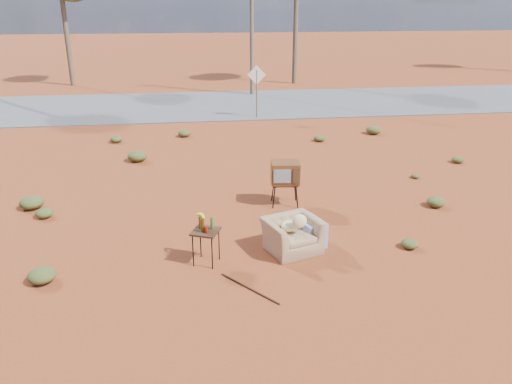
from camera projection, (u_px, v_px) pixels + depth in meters
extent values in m
plane|color=maroon|center=(264.00, 253.00, 9.92)|extent=(140.00, 140.00, 0.00)
cube|color=#565659|center=(217.00, 105.00, 23.77)|extent=(140.00, 7.00, 0.04)
imported|color=#937250|center=(292.00, 230.00, 9.86)|extent=(1.20, 0.97, 0.91)
ellipsoid|color=#EDDE90|center=(289.00, 226.00, 9.86)|extent=(0.33, 0.33, 0.19)
ellipsoid|color=#EDDE90|center=(299.00, 221.00, 9.65)|extent=(0.29, 0.14, 0.29)
cube|color=navy|center=(310.00, 232.00, 10.21)|extent=(0.63, 0.78, 0.53)
cube|color=black|center=(285.00, 183.00, 12.08)|extent=(0.65, 0.52, 0.03)
cylinder|color=black|center=(274.00, 197.00, 11.97)|extent=(0.03, 0.03, 0.55)
cylinder|color=black|center=(297.00, 197.00, 11.99)|extent=(0.03, 0.03, 0.55)
cylinder|color=black|center=(273.00, 191.00, 12.37)|extent=(0.03, 0.03, 0.55)
cylinder|color=black|center=(295.00, 191.00, 12.38)|extent=(0.03, 0.03, 0.55)
cube|color=brown|center=(285.00, 173.00, 11.98)|extent=(0.73, 0.59, 0.52)
cube|color=gray|center=(282.00, 176.00, 11.72)|extent=(0.40, 0.06, 0.33)
cube|color=#472D19|center=(296.00, 176.00, 11.73)|extent=(0.15, 0.04, 0.37)
cube|color=#392715|center=(206.00, 231.00, 9.31)|extent=(0.62, 0.62, 0.04)
cylinder|color=black|center=(193.00, 250.00, 9.31)|extent=(0.02, 0.02, 0.66)
cylinder|color=black|center=(212.00, 253.00, 9.22)|extent=(0.02, 0.02, 0.66)
cylinder|color=black|center=(201.00, 242.00, 9.65)|extent=(0.02, 0.02, 0.66)
cylinder|color=black|center=(219.00, 244.00, 9.56)|extent=(0.02, 0.02, 0.66)
cylinder|color=#432A0B|center=(200.00, 223.00, 9.33)|extent=(0.07, 0.07, 0.25)
cylinder|color=#432A0B|center=(203.00, 226.00, 9.20)|extent=(0.06, 0.06, 0.27)
cylinder|color=#275825|center=(212.00, 223.00, 9.33)|extent=(0.06, 0.06, 0.23)
cylinder|color=red|center=(206.00, 230.00, 9.19)|extent=(0.06, 0.06, 0.12)
cylinder|color=silver|center=(201.00, 223.00, 9.45)|extent=(0.08, 0.08, 0.13)
ellipsoid|color=yellow|center=(201.00, 216.00, 9.39)|extent=(0.15, 0.15, 0.11)
cylinder|color=#452012|center=(249.00, 288.00, 8.67)|extent=(0.90, 1.11, 0.04)
cylinder|color=brown|center=(257.00, 94.00, 20.83)|extent=(0.06, 0.06, 2.00)
cube|color=silver|center=(257.00, 75.00, 20.54)|extent=(0.78, 0.04, 0.78)
cylinder|color=brown|center=(66.00, 32.00, 28.16)|extent=(0.28, 0.28, 6.00)
cylinder|color=brown|center=(296.00, 22.00, 28.69)|extent=(0.28, 0.28, 7.00)
cylinder|color=brown|center=(252.00, 15.00, 24.89)|extent=(0.20, 0.20, 8.00)
ellipsoid|color=#495023|center=(32.00, 202.00, 11.98)|extent=(0.56, 0.56, 0.31)
ellipsoid|color=#495023|center=(436.00, 202.00, 12.10)|extent=(0.44, 0.44, 0.24)
ellipsoid|color=#495023|center=(137.00, 156.00, 15.49)|extent=(0.60, 0.60, 0.33)
ellipsoid|color=#495023|center=(458.00, 160.00, 15.35)|extent=(0.36, 0.36, 0.20)
ellipsoid|color=#495023|center=(319.00, 138.00, 17.67)|extent=(0.40, 0.40, 0.22)
ellipsoid|color=#495023|center=(186.00, 133.00, 18.48)|extent=(0.30, 0.30, 0.17)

